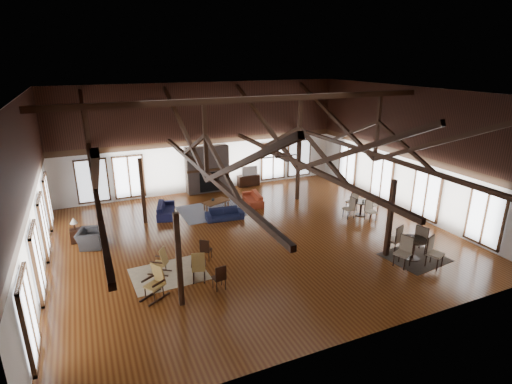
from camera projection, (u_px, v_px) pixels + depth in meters
name	position (u px, v px, depth m)	size (l,w,h in m)	color
floor	(255.00, 237.00, 16.94)	(16.00, 16.00, 0.00)	brown
ceiling	(255.00, 93.00, 15.00)	(16.00, 14.00, 0.02)	black
wall_back	(204.00, 138.00, 22.04)	(16.00, 0.02, 6.00)	white
wall_front	(367.00, 239.00, 9.90)	(16.00, 0.02, 6.00)	white
wall_left	(29.00, 196.00, 12.93)	(0.02, 14.00, 6.00)	white
wall_right	(409.00, 151.00, 19.01)	(0.02, 14.00, 6.00)	white
roof_truss	(255.00, 144.00, 15.64)	(15.60, 14.07, 3.14)	black
post_grid	(255.00, 204.00, 16.45)	(8.16, 7.16, 3.05)	black
fireplace	(207.00, 169.00, 22.30)	(2.50, 0.69, 2.60)	#6C5A52
ceiling_fan	(278.00, 156.00, 15.06)	(1.60, 1.60, 0.75)	black
sofa_navy_front	(225.00, 214.00, 18.76)	(1.77, 0.69, 0.52)	#131834
sofa_navy_left	(166.00, 209.00, 19.25)	(0.77, 1.96, 0.57)	#141538
sofa_orange	(253.00, 198.00, 20.79)	(0.73, 1.86, 0.54)	#A1391F
coffee_table	(216.00, 202.00, 19.77)	(1.46, 1.09, 0.50)	brown
vase	(213.00, 199.00, 19.73)	(0.17, 0.17, 0.18)	#B2B2B2
armchair	(91.00, 238.00, 16.06)	(0.94, 1.07, 0.70)	#2B2A2D
side_table_lamp	(75.00, 233.00, 16.39)	(0.43, 0.43, 1.09)	black
rocking_chair_a	(161.00, 262.00, 13.99)	(0.86, 0.75, 0.98)	#A17D3D
rocking_chair_b	(199.00, 267.00, 13.61)	(0.63, 0.88, 1.03)	#A17D3D
rocking_chair_c	(156.00, 282.00, 12.62)	(0.99, 0.86, 1.13)	#A17D3D
side_chair_a	(205.00, 248.00, 14.87)	(0.52, 0.52, 0.88)	black
side_chair_b	(220.00, 276.00, 12.97)	(0.42, 0.42, 0.90)	black
cafe_table_near	(414.00, 245.00, 14.98)	(2.22, 2.22, 1.14)	black
cafe_table_far	(361.00, 206.00, 19.15)	(1.88, 1.88, 0.99)	black
cup_near	(413.00, 237.00, 14.92)	(0.13, 0.13, 0.10)	#B2B2B2
cup_far	(363.00, 201.00, 19.00)	(0.11, 0.11, 0.09)	#B2B2B2
tv_console	(248.00, 180.00, 23.64)	(1.28, 0.48, 0.64)	black
television	(249.00, 171.00, 23.47)	(0.95, 0.12, 0.55)	#B2B2B2
rug_tan	(169.00, 274.00, 14.08)	(2.53, 1.99, 0.01)	tan
rug_navy	(215.00, 210.00, 19.92)	(3.42, 2.57, 0.01)	#1B274D
rug_dark	(415.00, 257.00, 15.25)	(2.10, 1.91, 0.01)	black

